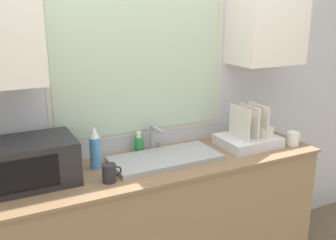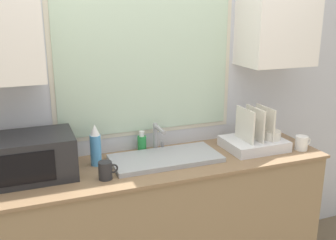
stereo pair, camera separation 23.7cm
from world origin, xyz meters
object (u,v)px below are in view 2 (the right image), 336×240
at_px(dish_rack, 255,140).
at_px(spray_bottle, 96,146).
at_px(faucet, 158,135).
at_px(soap_bottle, 142,143).
at_px(microwave, 30,157).
at_px(mug_near_sink, 106,170).

distance_m(dish_rack, spray_bottle, 1.09).
bearing_deg(faucet, soap_bottle, 156.91).
relative_size(faucet, dish_rack, 0.49).
distance_m(microwave, mug_near_sink, 0.44).
bearing_deg(spray_bottle, faucet, 9.93).
relative_size(faucet, spray_bottle, 0.74).
distance_m(spray_bottle, soap_bottle, 0.36).
xyz_separation_m(faucet, spray_bottle, (-0.43, -0.08, 0.01)).
height_order(faucet, spray_bottle, spray_bottle).
xyz_separation_m(faucet, soap_bottle, (-0.10, 0.04, -0.06)).
xyz_separation_m(dish_rack, spray_bottle, (-1.08, 0.11, 0.06)).
distance_m(faucet, mug_near_sink, 0.52).
bearing_deg(spray_bottle, mug_near_sink, -87.52).
relative_size(faucet, mug_near_sink, 1.70).
relative_size(spray_bottle, soap_bottle, 1.80).
bearing_deg(dish_rack, soap_bottle, 163.34).
distance_m(faucet, dish_rack, 0.68).
relative_size(spray_bottle, mug_near_sink, 2.29).
bearing_deg(mug_near_sink, faucet, 35.58).
height_order(spray_bottle, mug_near_sink, spray_bottle).
xyz_separation_m(microwave, dish_rack, (1.46, -0.07, -0.06)).
height_order(faucet, soap_bottle, faucet).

